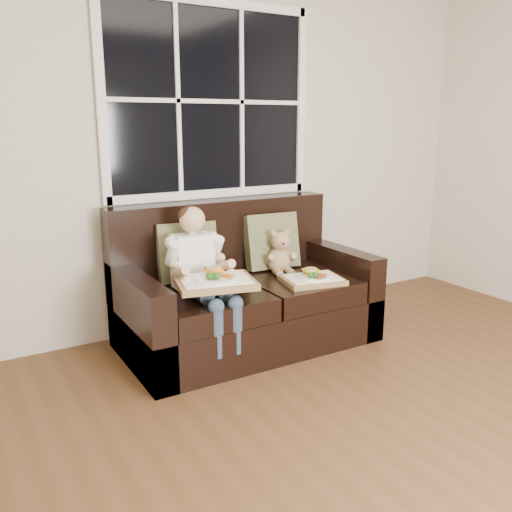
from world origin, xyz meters
TOP-DOWN VIEW (x-y plane):
  - ground at (0.00, 0.00)m, footprint 5.00×5.00m
  - window_back at (-0.14, 2.48)m, footprint 1.62×0.04m
  - loveseat at (-0.14, 2.02)m, footprint 1.70×0.92m
  - pillow_left at (-0.48, 2.17)m, footprint 0.42×0.24m
  - pillow_right at (0.19, 2.17)m, footprint 0.42×0.22m
  - child at (-0.52, 1.90)m, footprint 0.37×0.59m
  - teddy_bear at (0.18, 2.04)m, footprint 0.22×0.26m
  - tray_left at (-0.51, 1.69)m, footprint 0.53×0.45m
  - tray_right at (0.22, 1.70)m, footprint 0.45×0.37m

SIDE VIEW (x-z plane):
  - ground at x=0.00m, z-range 0.00..0.00m
  - loveseat at x=-0.14m, z-range -0.17..0.79m
  - tray_right at x=0.22m, z-range 0.43..0.52m
  - tray_left at x=-0.51m, z-range 0.52..0.63m
  - teddy_bear at x=0.18m, z-range 0.42..0.74m
  - child at x=-0.52m, z-range 0.22..1.05m
  - pillow_left at x=-0.48m, z-range 0.44..0.86m
  - pillow_right at x=0.19m, z-range 0.44..0.86m
  - window_back at x=-0.14m, z-range 0.96..2.33m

